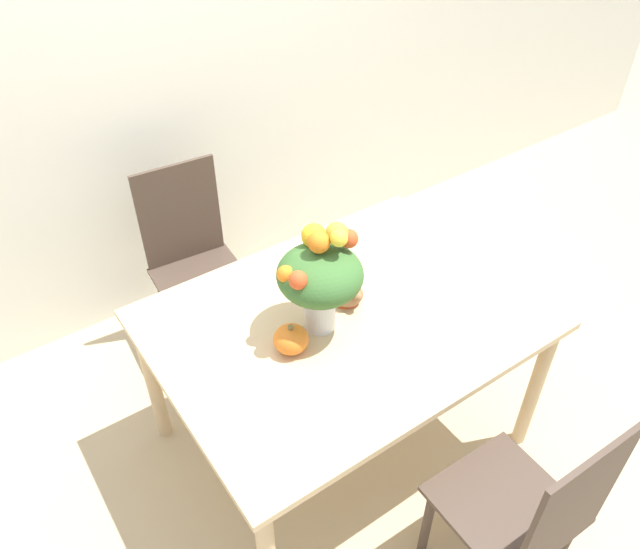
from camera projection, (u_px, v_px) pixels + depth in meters
ground_plane at (341, 435)px, 2.87m from camera, size 12.00×12.00×0.00m
wall_back at (170, 52)px, 2.87m from camera, size 8.00×0.06×2.70m
dining_table at (345, 332)px, 2.44m from camera, size 1.43×1.07×0.75m
flower_vase at (320, 276)px, 2.19m from camera, size 0.31×0.31×0.44m
pumpkin at (291, 339)px, 2.22m from camera, size 0.13×0.13×0.12m
turkey_figurine at (348, 293)px, 2.42m from camera, size 0.11×0.15×0.09m
dining_chair_near_window at (195, 262)px, 3.05m from camera, size 0.45×0.45×0.98m
dining_chair_far_side at (526, 514)px, 2.04m from camera, size 0.43×0.43×0.98m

